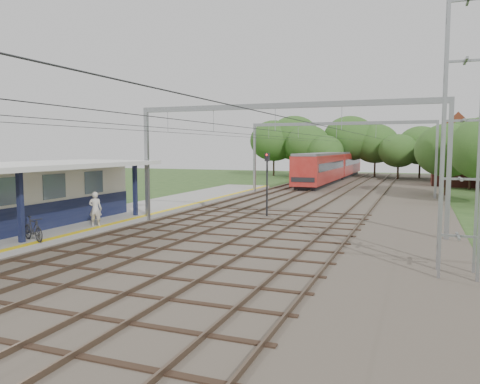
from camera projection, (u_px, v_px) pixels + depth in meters
The scene contains 13 objects.
ground at pixel (14, 309), 13.33m from camera, with size 160.00×160.00×0.00m, color #2D4C1E.
ballast_bed at pixel (335, 201), 39.76m from camera, with size 18.00×90.00×0.10m, color #473D33.
platform at pixel (105, 219), 29.01m from camera, with size 5.00×52.00×0.35m, color gray.
yellow_stripe at pixel (135, 218), 28.18m from camera, with size 0.45×52.00×0.01m, color yellow.
rail_tracks at pixel (306, 198), 40.64m from camera, with size 11.80×88.00×0.15m.
catenary_system at pixel (317, 135), 35.08m from camera, with size 17.22×88.00×7.00m.
lattice_pylon at pixel (464, 106), 15.90m from camera, with size 1.30×1.30×12.00m.
tree_band at pixel (368, 145), 64.55m from camera, with size 31.72×30.88×8.82m.
house_far at pixel (468, 159), 55.60m from camera, with size 8.00×6.12×8.66m.
person at pixel (95, 209), 25.20m from camera, with size 0.68×0.45×1.88m, color silver.
bicycle at pixel (33, 229), 21.17m from camera, with size 0.53×1.86×1.12m, color black.
train at pixel (334, 165), 64.79m from camera, with size 2.93×36.50×3.85m.
signal_post at pixel (267, 177), 30.58m from camera, with size 0.33×0.30×4.23m.
Camera 1 is at (10.69, -9.77, 4.58)m, focal length 35.00 mm.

